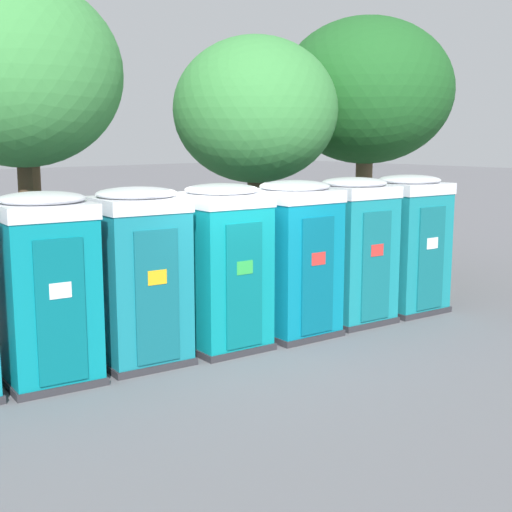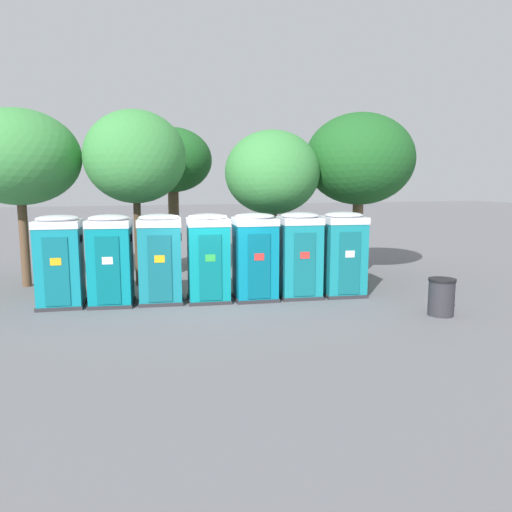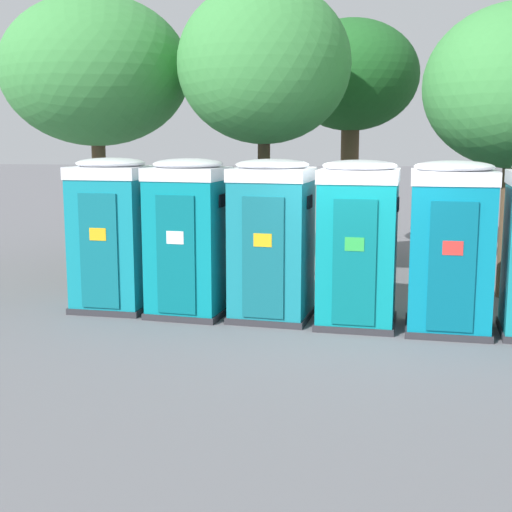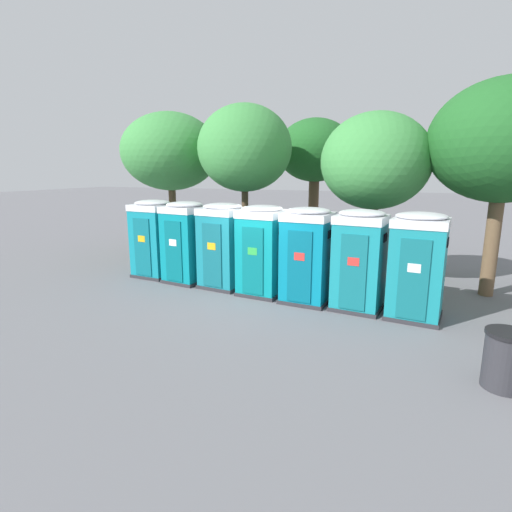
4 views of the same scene
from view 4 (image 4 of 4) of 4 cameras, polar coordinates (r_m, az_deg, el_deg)
The scene contains 14 objects.
ground_plane at distance 11.49m, azimuth 0.72°, elevation -5.47°, with size 120.00×120.00×0.00m, color slate.
portapotty_0 at distance 13.63m, azimuth -14.36°, elevation 2.49°, with size 1.32×1.30×2.54m.
portapotty_1 at distance 12.71m, azimuth -10.01°, elevation 2.01°, with size 1.36×1.36×2.54m.
portapotty_2 at distance 11.97m, azimuth -4.72°, elevation 1.53°, with size 1.38×1.35×2.54m.
portapotty_3 at distance 11.22m, azimuth 0.90°, elevation 0.87°, with size 1.31×1.31×2.54m.
portapotty_4 at distance 10.65m, azimuth 7.33°, elevation 0.16°, with size 1.33×1.30×2.54m.
portapotty_5 at distance 10.33m, azimuth 14.55°, elevation -0.51°, with size 1.34×1.32×2.54m.
portapotty_6 at distance 10.11m, azimuth 22.05°, elevation -1.29°, with size 1.36×1.33×2.54m.
street_tree_0 at distance 14.41m, azimuth -1.63°, elevation 15.07°, with size 3.29×3.29×5.73m.
street_tree_1 at distance 17.23m, azimuth 8.43°, elevation 14.51°, with size 3.15×3.15×5.58m.
street_tree_2 at distance 12.66m, azimuth 16.70°, elevation 12.74°, with size 3.23×3.23×5.16m.
street_tree_3 at distance 16.84m, azimuth -12.14°, elevation 14.32°, with size 3.88×3.88×5.74m.
street_tree_4 at distance 12.72m, azimuth 31.96°, elevation 13.65°, with size 3.88×3.88×5.85m.
trash_can at distance 7.75m, azimuth 32.09°, elevation -12.46°, with size 0.70×0.70×0.97m.
Camera 4 is at (3.93, -10.22, 3.47)m, focal length 28.00 mm.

